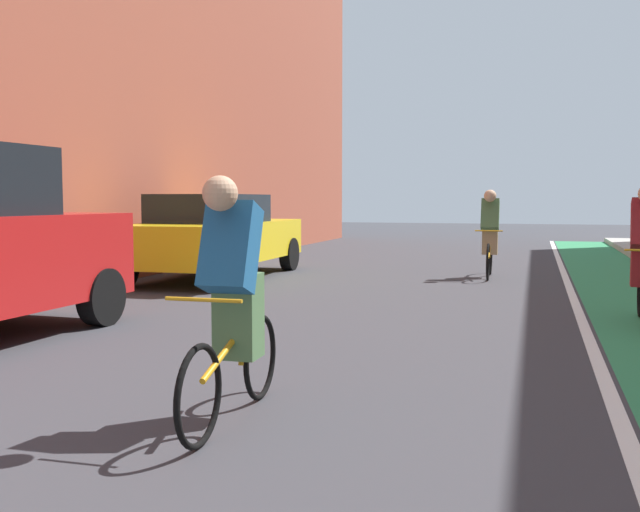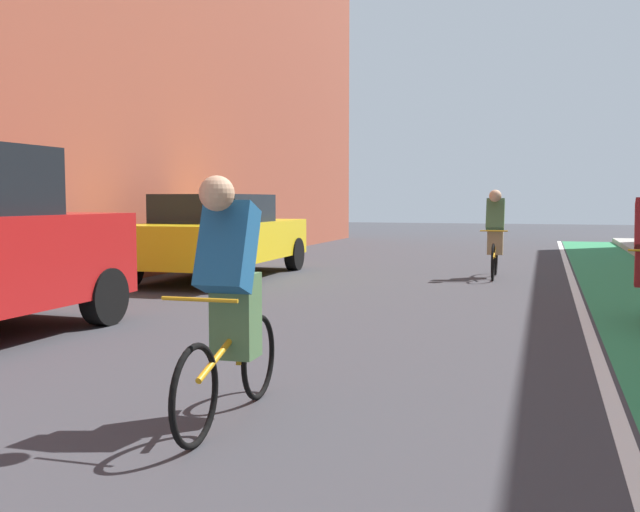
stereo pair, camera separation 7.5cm
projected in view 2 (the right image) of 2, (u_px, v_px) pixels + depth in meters
name	position (u px, v px, depth m)	size (l,w,h in m)	color
ground_plane	(328.00, 329.00, 7.92)	(71.93, 71.93, 0.00)	#38383D
lane_divider_stripe	(583.00, 313.00, 8.99)	(0.12, 32.69, 0.00)	white
parked_sedan_yellow_cab	(219.00, 235.00, 13.00)	(1.99, 4.61, 1.53)	yellow
cyclist_mid	(231.00, 292.00, 4.60)	(0.48, 1.66, 1.59)	black
cyclist_far	(495.00, 234.00, 13.02)	(0.48, 1.72, 1.61)	black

